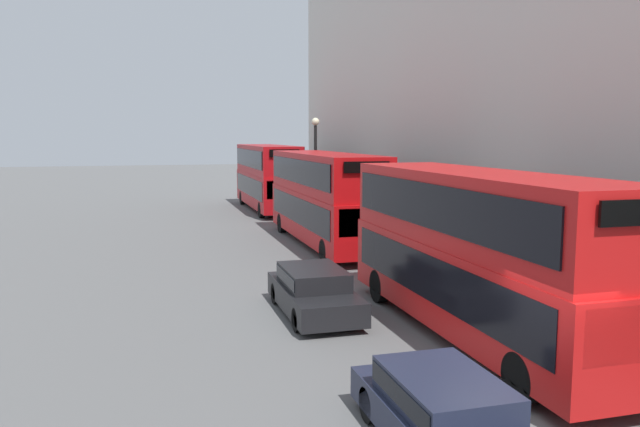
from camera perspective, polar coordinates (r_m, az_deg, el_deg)
The scene contains 8 objects.
ground_plane at distance 12.21m, azimuth 17.92°, elevation -17.74°, with size 200.00×200.00×0.00m, color #5B5B5B.
bus_leading at distance 16.00m, azimuth 14.18°, elevation -2.98°, with size 2.59×10.72×4.18m.
bus_second_in_queue at distance 28.70m, azimuth 0.40°, elevation 1.74°, with size 2.59×11.47×4.25m.
bus_third_in_queue at distance 42.29m, azimuth -4.85°, elevation 3.56°, with size 2.59×11.05×4.39m.
car_dark_sedan at distance 10.63m, azimuth 11.39°, elevation -17.42°, with size 1.77×4.34×1.26m.
car_hatchback at distance 17.82m, azimuth -0.57°, elevation -7.00°, with size 1.83×4.39×1.33m.
street_lamp at distance 36.22m, azimuth -0.41°, elevation 5.14°, with size 0.44×0.44×6.06m.
pedestrian at distance 22.25m, azimuth 11.46°, elevation -4.08°, with size 0.36×0.36×1.70m.
Camera 1 is at (-6.27, -9.16, 5.08)m, focal length 35.00 mm.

